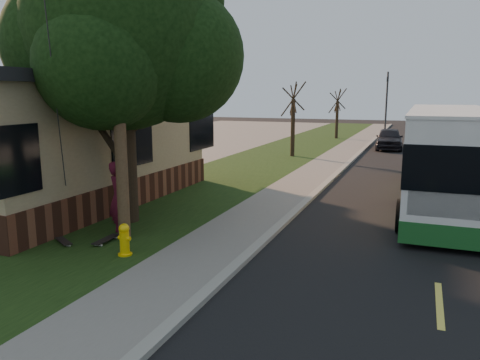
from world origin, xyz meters
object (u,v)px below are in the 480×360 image
at_px(bare_tree_far, 337,114).
at_px(skateboarder, 118,198).
at_px(utility_pole, 116,52).
at_px(distant_car, 389,139).
at_px(leafy_tree, 125,38).
at_px(fire_hydrant, 124,240).
at_px(traffic_signal, 387,100).
at_px(dumpster, 104,165).
at_px(bare_tree_near, 293,120).
at_px(skateboard_main, 106,240).
at_px(transit_bus, 448,153).
at_px(skateboard_spare, 64,241).

bearing_deg(bare_tree_far, skateboarder, -91.38).
bearing_deg(utility_pole, distant_car, 78.30).
height_order(leafy_tree, skateboarder, leafy_tree).
bearing_deg(bare_tree_far, distant_car, -52.25).
distance_m(utility_pole, skateboarder, 3.64).
bearing_deg(fire_hydrant, traffic_signal, 84.79).
bearing_deg(dumpster, leafy_tree, -46.72).
relative_size(bare_tree_near, skateboarder, 2.25).
height_order(skateboarder, skateboard_main, skateboarder).
relative_size(utility_pole, traffic_signal, 1.65).
xyz_separation_m(transit_bus, skateboard_main, (-7.96, -8.07, -1.56)).
bearing_deg(utility_pole, fire_hydrant, -54.62).
bearing_deg(fire_hydrant, bare_tree_near, 92.86).
bearing_deg(bare_tree_far, transit_bus, -70.92).
bearing_deg(traffic_signal, leafy_tree, -98.47).
relative_size(bare_tree_near, traffic_signal, 0.78).
xyz_separation_m(utility_pole, dumpster, (-5.93, 7.03, -3.98)).
xyz_separation_m(bare_tree_near, distant_car, (5.00, 6.19, -1.44)).
xyz_separation_m(bare_tree_near, traffic_signal, (4.00, 16.00, 1.01)).
bearing_deg(skateboarder, bare_tree_far, -51.36).
relative_size(transit_bus, skateboard_spare, 15.34).
xyz_separation_m(skateboard_spare, dumpster, (-4.74, 7.87, 0.53)).
distance_m(leafy_tree, transit_bus, 11.03).
xyz_separation_m(leafy_tree, skateboarder, (0.48, -1.31, -4.14)).
xyz_separation_m(fire_hydrant, leafy_tree, (-1.57, 2.65, 4.73)).
height_order(transit_bus, distant_car, transit_bus).
bearing_deg(bare_tree_near, fire_hydrant, -87.14).
height_order(skateboard_spare, distant_car, distant_car).
bearing_deg(transit_bus, dumpster, -177.16).
distance_m(bare_tree_far, skateboarder, 28.69).
bearing_deg(bare_tree_far, skateboard_main, -91.15).
relative_size(fire_hydrant, skateboard_spare, 0.96).
xyz_separation_m(fire_hydrant, traffic_signal, (3.10, 34.00, 2.73)).
height_order(traffic_signal, skateboarder, traffic_signal).
bearing_deg(skateboarder, traffic_signal, -57.29).
xyz_separation_m(utility_pole, transit_bus, (7.67, 7.70, -2.93)).
bearing_deg(traffic_signal, skateboard_main, -96.98).
height_order(bare_tree_far, skateboard_spare, bare_tree_far).
relative_size(bare_tree_far, transit_bus, 0.34).
relative_size(leafy_tree, bare_tree_near, 1.81).
xyz_separation_m(utility_pole, bare_tree_near, (-0.19, 17.01, -2.48)).
bearing_deg(transit_bus, traffic_signal, 98.69).
distance_m(leafy_tree, traffic_signal, 31.76).
xyz_separation_m(bare_tree_far, transit_bus, (7.37, -21.30, -0.31)).
height_order(traffic_signal, skateboard_main, traffic_signal).
xyz_separation_m(leafy_tree, distant_car, (5.67, 21.54, -4.46)).
relative_size(utility_pole, bare_tree_far, 2.25).
height_order(leafy_tree, bare_tree_far, leafy_tree).
height_order(bare_tree_near, skateboard_main, bare_tree_near).
xyz_separation_m(bare_tree_far, skateboarder, (-0.69, -28.67, -0.98)).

